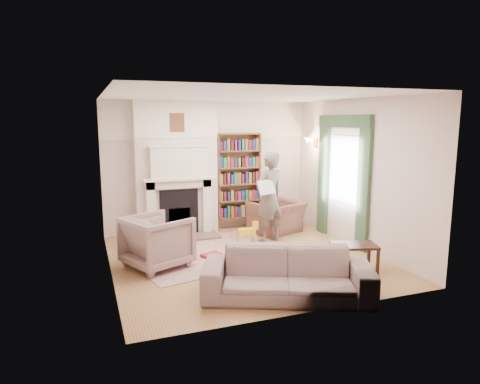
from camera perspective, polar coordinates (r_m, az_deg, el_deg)
name	(u,v)px	position (r m, az deg, el deg)	size (l,w,h in m)	color
floor	(245,259)	(7.59, 0.66, -8.89)	(4.50, 4.50, 0.00)	brown
ceiling	(245,96)	(7.21, 0.71, 12.72)	(4.50, 4.50, 0.00)	white
wall_back	(208,166)	(9.39, -4.24, 3.44)	(4.50, 4.50, 0.00)	beige
wall_front	(311,204)	(5.26, 9.48, -1.63)	(4.50, 4.50, 0.00)	beige
wall_left	(107,187)	(6.81, -17.30, 0.63)	(4.50, 4.50, 0.00)	beige
wall_right	(357,174)	(8.34, 15.30, 2.33)	(4.50, 4.50, 0.00)	beige
fireplace	(176,169)	(9.02, -8.47, 3.01)	(1.70, 0.58, 2.80)	beige
bookcase	(238,176)	(9.49, -0.23, 2.16)	(1.00, 0.24, 1.85)	brown
window	(344,169)	(8.65, 13.70, 2.98)	(0.02, 0.90, 1.30)	silver
curtain_left	(364,187)	(8.09, 16.17, 0.64)	(0.07, 0.32, 2.40)	#304A30
curtain_right	(323,177)	(9.24, 11.04, 1.94)	(0.07, 0.32, 2.40)	#304A30
pelmet	(344,121)	(8.57, 13.69, 9.16)	(0.09, 1.70, 0.24)	#304A30
wall_sconce	(308,143)	(9.44, 9.03, 6.42)	(0.20, 0.24, 0.24)	gold
rug	(209,253)	(7.90, -4.13, -8.12)	(2.77, 2.13, 0.01)	#C0B091
armchair_reading	(276,217)	(9.26, 4.89, -3.36)	(1.03, 0.90, 0.67)	#462625
armchair_left	(157,241)	(7.21, -10.97, -6.48)	(0.93, 0.95, 0.87)	#A19385
sofa	(287,274)	(5.97, 6.29, -10.82)	(2.28, 0.89, 0.67)	gray
man_reading	(269,197)	(8.43, 3.90, -0.70)	(0.66, 0.43, 1.80)	#5B5149
newspaper	(266,187)	(8.15, 3.53, 0.65)	(0.40, 0.02, 0.28)	silver
coffee_table	(354,258)	(7.17, 14.92, -8.47)	(0.70, 0.45, 0.45)	black
paraffin_heater	(142,233)	(8.41, -12.91, -5.34)	(0.24, 0.24, 0.55)	#929499
rocking_horse	(247,234)	(8.23, 0.87, -5.68)	(0.54, 0.22, 0.48)	gold
board_game	(240,256)	(7.64, -0.07, -8.55)	(0.37, 0.37, 0.03)	#E3BF50
game_box_lid	(211,255)	(7.68, -3.87, -8.40)	(0.34, 0.22, 0.06)	#A31224
comic_annuals	(261,263)	(7.31, 2.84, -9.49)	(0.65, 0.44, 0.02)	red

